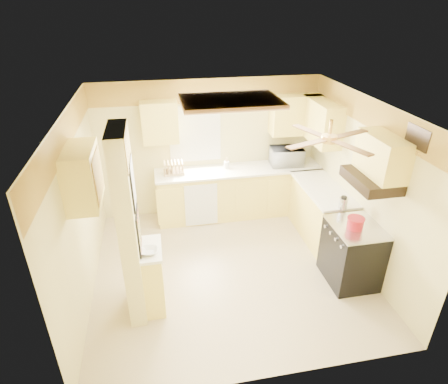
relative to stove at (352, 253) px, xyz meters
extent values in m
plane|color=tan|center=(-1.67, 0.55, -0.46)|extent=(4.00, 4.00, 0.00)
plane|color=white|center=(-1.67, 0.55, 2.04)|extent=(4.00, 4.00, 0.00)
plane|color=#E1D389|center=(-1.67, 2.45, 0.79)|extent=(4.00, 0.00, 4.00)
plane|color=#E1D389|center=(-1.67, -1.35, 0.79)|extent=(4.00, 0.00, 4.00)
plane|color=#E1D389|center=(-3.67, 0.55, 0.79)|extent=(0.00, 3.80, 3.80)
plane|color=#E1D389|center=(0.33, 0.55, 0.79)|extent=(0.00, 3.80, 3.80)
cube|color=yellow|center=(-1.67, 2.43, 1.84)|extent=(4.00, 0.02, 0.40)
cube|color=#E1D389|center=(-3.02, 0.00, 0.79)|extent=(0.20, 0.70, 2.50)
cube|color=#FFE472|center=(-2.80, 0.00, -0.01)|extent=(0.25, 0.55, 0.90)
cube|color=white|center=(-2.80, 0.00, 0.46)|extent=(0.28, 0.58, 0.04)
cube|color=#FFE472|center=(-1.17, 2.15, -0.01)|extent=(3.00, 0.60, 0.90)
cube|color=#FFE472|center=(0.03, 1.15, -0.01)|extent=(0.60, 1.40, 0.90)
cube|color=white|center=(-1.17, 2.14, 0.46)|extent=(3.04, 0.64, 0.04)
cube|color=white|center=(0.02, 1.15, 0.46)|extent=(0.64, 1.44, 0.04)
cube|color=white|center=(-1.92, 1.84, -0.03)|extent=(0.58, 0.02, 0.80)
cube|color=white|center=(-1.92, 2.44, 1.09)|extent=(0.92, 0.02, 1.02)
cube|color=white|center=(-1.92, 2.44, 1.09)|extent=(0.80, 0.02, 0.90)
cube|color=#FFE472|center=(-2.52, 2.27, 1.39)|extent=(0.60, 0.35, 0.70)
cube|color=#FFE472|center=(-0.12, 2.27, 1.39)|extent=(0.90, 0.35, 0.70)
cube|color=#FFE472|center=(0.16, 1.80, 1.39)|extent=(0.35, 1.00, 0.70)
cube|color=#FFE472|center=(-3.49, 0.30, 1.39)|extent=(0.35, 0.75, 0.70)
cube|color=#FFE472|center=(0.16, 0.00, 1.49)|extent=(0.35, 0.76, 0.52)
cube|color=black|center=(0.00, 0.00, -0.01)|extent=(0.65, 0.76, 0.90)
cube|color=silver|center=(0.00, 0.00, 0.44)|extent=(0.66, 0.77, 0.02)
cylinder|color=silver|center=(-0.33, -0.25, 0.34)|extent=(0.03, 0.05, 0.05)
cylinder|color=silver|center=(-0.33, -0.08, 0.34)|extent=(0.03, 0.05, 0.05)
cylinder|color=silver|center=(-0.33, 0.08, 0.34)|extent=(0.03, 0.05, 0.05)
cylinder|color=silver|center=(-0.33, 0.25, 0.34)|extent=(0.03, 0.05, 0.05)
cube|color=black|center=(0.07, 0.00, 1.16)|extent=(0.50, 0.76, 0.14)
cube|color=black|center=(-2.91, 0.00, 1.39)|extent=(0.02, 0.42, 0.57)
cube|color=white|center=(-2.90, 0.00, 1.39)|extent=(0.01, 0.37, 0.52)
cube|color=black|center=(-2.91, 0.00, 0.74)|extent=(0.02, 0.42, 0.57)
cube|color=yellow|center=(-2.90, 0.00, 0.74)|extent=(0.01, 0.37, 0.52)
cube|color=brown|center=(-1.57, 1.05, 2.00)|extent=(1.35, 0.95, 0.06)
cube|color=white|center=(-1.57, 1.05, 1.97)|extent=(1.15, 0.75, 0.02)
cylinder|color=gold|center=(-0.67, -0.15, 1.96)|extent=(0.04, 0.04, 0.16)
cylinder|color=gold|center=(-0.67, -0.15, 1.82)|extent=(0.18, 0.18, 0.08)
cube|color=brown|center=(-0.37, -0.04, 1.82)|extent=(0.55, 0.28, 0.01)
cube|color=brown|center=(-0.78, 0.15, 1.82)|extent=(0.28, 0.55, 0.01)
cube|color=brown|center=(-0.97, -0.26, 1.82)|extent=(0.55, 0.28, 0.01)
cube|color=brown|center=(-0.56, -0.45, 1.82)|extent=(0.28, 0.55, 0.01)
cube|color=black|center=(0.31, -0.35, 1.84)|extent=(0.02, 0.40, 0.25)
imported|color=white|center=(-0.27, 2.17, 0.64)|extent=(0.62, 0.45, 0.33)
imported|color=white|center=(-2.81, -0.10, 0.51)|extent=(0.23, 0.23, 0.05)
cylinder|color=#A4141F|center=(-0.05, -0.02, 0.52)|extent=(0.22, 0.22, 0.14)
cylinder|color=#A4141F|center=(-0.05, -0.02, 0.60)|extent=(0.24, 0.24, 0.02)
cylinder|color=silver|center=(0.01, 0.46, 0.56)|extent=(0.13, 0.13, 0.17)
cylinder|color=black|center=(0.01, 0.46, 0.66)|extent=(0.09, 0.09, 0.03)
cube|color=tan|center=(-2.35, 2.18, 0.50)|extent=(0.36, 0.27, 0.04)
cube|color=tan|center=(-2.50, 2.18, 0.58)|extent=(0.02, 0.24, 0.21)
cube|color=tan|center=(-2.43, 2.18, 0.58)|extent=(0.02, 0.24, 0.21)
cube|color=tan|center=(-2.37, 2.18, 0.58)|extent=(0.02, 0.24, 0.21)
cube|color=tan|center=(-2.31, 2.18, 0.58)|extent=(0.02, 0.24, 0.21)
cube|color=tan|center=(-2.25, 2.18, 0.58)|extent=(0.02, 0.24, 0.21)
cube|color=tan|center=(-2.19, 2.18, 0.58)|extent=(0.02, 0.24, 0.21)
cylinder|color=white|center=(-2.43, 2.18, 0.58)|extent=(0.01, 0.21, 0.21)
cylinder|color=white|center=(-2.31, 2.18, 0.58)|extent=(0.01, 0.21, 0.21)
cylinder|color=white|center=(-1.39, 2.22, 0.54)|extent=(0.10, 0.10, 0.13)
cylinder|color=tan|center=(-1.37, 2.22, 0.58)|extent=(0.01, 0.01, 0.20)
cylinder|color=tan|center=(-1.39, 2.24, 0.58)|extent=(0.01, 0.01, 0.20)
cylinder|color=tan|center=(-1.40, 2.22, 0.58)|extent=(0.01, 0.01, 0.20)
cylinder|color=tan|center=(-1.38, 2.21, 0.58)|extent=(0.01, 0.01, 0.20)
camera|label=1|loc=(-2.61, -3.90, 3.26)|focal=30.00mm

